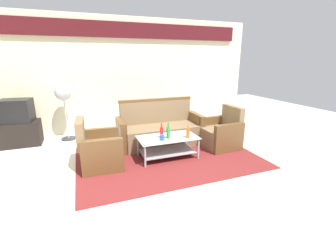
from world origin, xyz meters
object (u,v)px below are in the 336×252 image
Objects in this scene: bottle_green at (168,132)px; tv_stand at (20,134)px; armchair_right at (221,134)px; coffee_table at (168,144)px; pedestal_fan at (63,96)px; bottle_orange at (188,133)px; bottle_red at (162,132)px; couch at (160,130)px; cup at (162,137)px; armchair_left at (99,151)px; television at (16,111)px.

tv_stand is (-2.72, 1.82, -0.26)m from bottle_green.
armchair_right is 2.88× the size of bottle_green.
coffee_table is 0.87× the size of pedestal_fan.
pedestal_fan reaches higher than bottle_orange.
bottle_red is (-0.11, 0.07, -0.01)m from bottle_green.
pedestal_fan is (-1.78, 1.87, 0.49)m from bottle_green.
cup is at bearing 74.20° from couch.
bottle_green is 3.28m from tv_stand.
couch is 0.76m from coffee_table.
armchair_left is 1.30× the size of television.
armchair_left reaches higher than bottle_green.
pedestal_fan is (-1.64, 1.93, 0.55)m from cup.
bottle_orange is at bearing -42.75° from pedestal_fan.
bottle_green is at bearing -34.67° from bottle_red.
cup is at bearing -140.61° from coffee_table.
coffee_table is 3.73× the size of bottle_green.
armchair_right reaches higher than coffee_table.
pedestal_fan reaches higher than armchair_left.
bottle_green is at bearing 85.85° from armchair_left.
tv_stand is (-2.73, 1.76, -0.01)m from coffee_table.
coffee_table is (-1.24, -0.14, -0.02)m from armchair_right.
armchair_right is 3.49× the size of bottle_orange.
cup is at bearing 98.58° from armchair_right.
bottle_green is at bearing -46.45° from pedestal_fan.
couch reaches higher than coffee_table.
bottle_orange is at bearing 83.95° from armchair_left.
bottle_green is 2.63m from pedestal_fan.
couch is 7.40× the size of bottle_orange.
bottle_green reaches higher than cup.
pedestal_fan reaches higher than coffee_table.
bottle_orange is at bearing 155.46° from television.
couch reaches higher than bottle_red.
pedestal_fan is (0.94, 0.05, 0.75)m from tv_stand.
couch is at bearing -29.21° from pedestal_fan.
coffee_table is 0.44m from bottle_orange.
armchair_right is 0.98m from bottle_orange.
armchair_right is 1.42m from cup.
coffee_table is at bearing 154.71° from television.
armchair_left is at bearing 139.33° from television.
bottle_orange reaches higher than tv_stand.
television is (-3.06, 1.92, 0.26)m from bottle_orange.
bottle_green is 0.37× the size of tv_stand.
bottle_orange reaches higher than coffee_table.
bottle_red is (-0.45, 0.17, 0.01)m from bottle_orange.
tv_stand is at bearing 90.00° from television.
tv_stand is at bearing 65.83° from armchair_right.
pedestal_fan is at bearing 137.25° from bottle_orange.
armchair_right reaches higher than cup.
couch is at bearing 167.86° from television.
television reaches higher than coffee_table.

